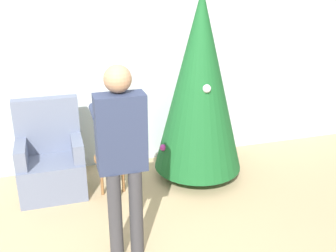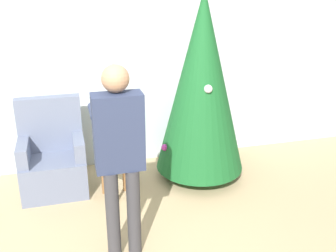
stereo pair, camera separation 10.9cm
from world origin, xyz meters
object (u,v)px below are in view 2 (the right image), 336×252
(christmas_tree, at_px, (202,83))
(person_standing, at_px, (119,147))
(armchair, at_px, (53,160))
(side_stool, at_px, (113,162))

(christmas_tree, distance_m, person_standing, 1.65)
(armchair, relative_size, person_standing, 0.63)
(side_stool, bearing_deg, person_standing, -93.18)
(person_standing, bearing_deg, christmas_tree, 45.83)
(armchair, relative_size, side_stool, 2.14)
(christmas_tree, relative_size, armchair, 2.10)
(person_standing, relative_size, side_stool, 3.42)
(side_stool, bearing_deg, armchair, 153.10)
(armchair, distance_m, side_stool, 0.73)
(armchair, bearing_deg, person_standing, -65.40)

